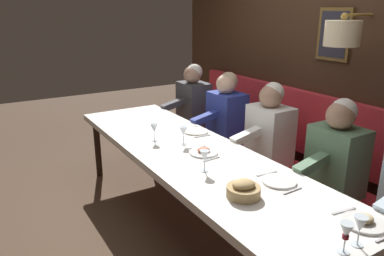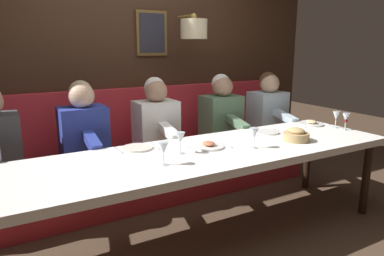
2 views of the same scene
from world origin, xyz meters
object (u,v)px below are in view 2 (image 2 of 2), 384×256
diner_middle (156,121)px  wine_glass_3 (346,118)px  diner_nearest (268,109)px  diner_near (221,114)px  dining_table (204,158)px  bread_bowl (296,135)px  wine_glass_1 (180,138)px  wine_glass_2 (164,149)px  diner_far (84,129)px  wine_glass_4 (336,116)px  wine_glass_0 (254,134)px

diner_middle → wine_glass_3: size_ratio=4.82×
diner_nearest → diner_near: size_ratio=1.00×
dining_table → diner_near: diner_near is taller
wine_glass_3 → diner_near: bearing=39.7°
diner_near → bread_bowl: bearing=-175.3°
wine_glass_1 → wine_glass_2: bearing=129.0°
diner_nearest → diner_far: (0.00, 2.11, 0.00)m
diner_nearest → wine_glass_4: diner_nearest is taller
dining_table → wine_glass_0: (-0.13, -0.38, 0.17)m
bread_bowl → dining_table: bearing=81.4°
dining_table → wine_glass_2: wine_glass_2 is taller
dining_table → wine_glass_0: wine_glass_0 is taller
wine_glass_0 → wine_glass_3: size_ratio=1.00×
wine_glass_2 → diner_far: bearing=16.1°
wine_glass_2 → diner_nearest: bearing=-60.4°
diner_nearest → wine_glass_3: 0.96m
dining_table → bread_bowl: size_ratio=14.80×
bread_bowl → diner_nearest: bearing=-29.5°
diner_middle → diner_far: (0.00, 0.70, 0.00)m
dining_table → diner_nearest: size_ratio=4.12×
dining_table → wine_glass_4: 1.55m
wine_glass_2 → wine_glass_1: bearing=-51.0°
wine_glass_1 → diner_middle: bearing=-11.7°
wine_glass_0 → wine_glass_2: size_ratio=1.00×
diner_near → wine_glass_2: 1.55m
diner_far → wine_glass_4: (-0.84, -2.25, 0.04)m
wine_glass_0 → wine_glass_3: same height
dining_table → diner_near: bearing=-40.4°
diner_middle → diner_far: same height
diner_nearest → wine_glass_2: (-1.03, 1.82, 0.04)m
wine_glass_2 → bread_bowl: wine_glass_2 is taller
wine_glass_0 → diner_nearest: bearing=-45.5°
wine_glass_3 → wine_glass_4: 0.11m
diner_nearest → wine_glass_3: size_ratio=4.82×
diner_near → wine_glass_4: (-0.84, -0.79, 0.04)m
wine_glass_1 → diner_far: bearing=31.3°
diner_nearest → bread_bowl: bearing=150.5°
wine_glass_4 → dining_table: bearing=91.5°
wine_glass_2 → wine_glass_4: same height
wine_glass_1 → wine_glass_4: (0.01, -1.73, 0.00)m
dining_table → diner_nearest: (0.88, -1.40, 0.13)m
wine_glass_4 → bread_bowl: bearing=103.4°
dining_table → diner_far: (0.88, 0.71, 0.13)m
diner_nearest → bread_bowl: 1.16m
diner_near → wine_glass_3: size_ratio=4.82×
wine_glass_2 → wine_glass_4: 1.96m
diner_nearest → wine_glass_1: (-0.85, 1.60, 0.04)m
diner_middle → wine_glass_1: (-0.85, 0.18, 0.04)m
wine_glass_3 → bread_bowl: size_ratio=0.75×
diner_nearest → wine_glass_4: size_ratio=4.82×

